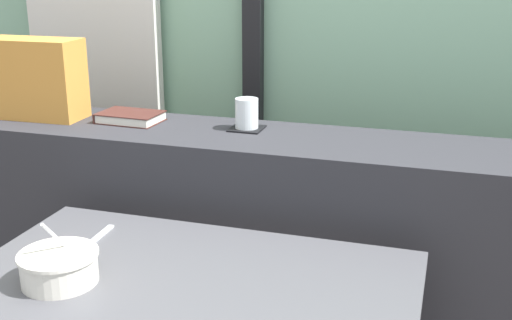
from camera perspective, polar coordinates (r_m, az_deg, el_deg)
The scene contains 7 objects.
dark_console_ledge at distance 2.11m, azimuth -0.87°, elevation -9.42°, with size 2.80×0.36×0.89m, color #2D2D33.
coaster_square at distance 2.00m, azimuth -0.82°, elevation 2.79°, with size 0.10×0.10×0.01m, color black.
juice_glass at distance 1.99m, azimuth -0.83°, elevation 4.03°, with size 0.07×0.07×0.09m.
closed_book at distance 2.13m, azimuth -11.07°, elevation 3.75°, with size 0.20×0.14×0.03m.
throw_pillow at distance 2.25m, azimuth -19.00°, elevation 6.82°, with size 0.32×0.14×0.26m, color #D18938.
soup_bowl at distance 1.54m, azimuth -16.98°, elevation -9.07°, with size 0.18×0.18×0.15m.
fork_utensil at distance 1.74m, azimuth -13.92°, elevation -6.73°, with size 0.02×0.17×0.01m, color silver.
Camera 1 is at (0.59, -1.24, 1.40)m, focal length 45.29 mm.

